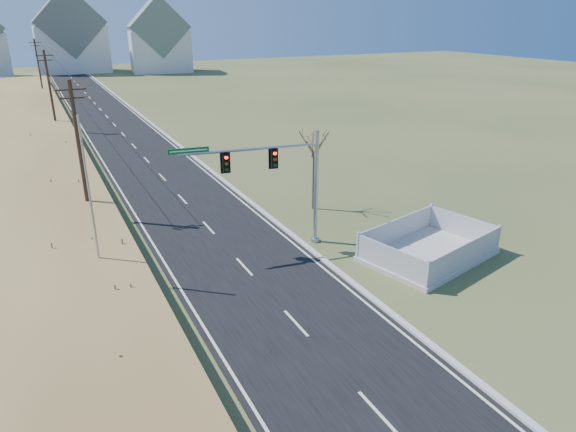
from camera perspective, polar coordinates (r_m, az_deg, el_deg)
The scene contains 13 objects.
ground at distance 24.42m, azimuth -1.30°, elevation -9.62°, with size 260.00×260.00×0.00m, color #3F4F26.
road at distance 70.62m, azimuth -19.25°, elevation 10.11°, with size 8.00×180.00×0.06m, color black.
curb at distance 71.25m, azimuth -15.92°, elevation 10.62°, with size 0.30×180.00×0.18m, color #B2AFA8.
utility_pole_near at distance 34.92m, azimuth -22.15°, elevation 6.81°, with size 1.80×0.26×9.00m.
utility_pole_mid at distance 64.46m, azimuth -24.91°, elevation 12.55°, with size 1.80×0.26×9.00m.
utility_pole_far at distance 94.28m, azimuth -25.96°, elevation 14.67°, with size 1.80×0.26×9.00m.
condo_n at distance 131.46m, azimuth -22.99°, elevation 17.79°, with size 15.27×10.20×18.54m.
condo_ne at distance 126.39m, azimuth -14.09°, elevation 18.35°, with size 14.12×10.51×16.52m.
traffic_signal_mast at distance 28.60m, azimuth -0.29°, elevation 4.31°, with size 8.33×1.43×6.69m.
fence_enclosure at distance 29.62m, azimuth 15.28°, elevation -3.87°, with size 7.98×6.36×1.61m.
open_sign at distance 27.22m, azimuth 14.45°, elevation -6.05°, with size 0.51×0.16×0.64m.
flagpole at distance 26.57m, azimuth -20.83°, elevation -0.35°, with size 0.38×0.38×8.42m.
bare_tree at distance 34.38m, azimuth 2.94°, elevation 8.18°, with size 2.20×2.20×5.83m.
Camera 1 is at (-8.86, -18.92, 12.65)m, focal length 32.00 mm.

